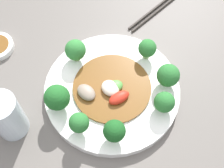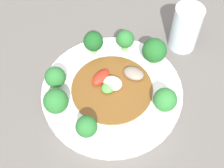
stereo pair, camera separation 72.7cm
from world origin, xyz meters
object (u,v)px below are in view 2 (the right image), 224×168
(broccoli_southwest, at_px, (55,77))
(stirfry_center, at_px, (113,85))
(plate, at_px, (112,92))
(drinking_glass, at_px, (186,28))
(broccoli_south, at_px, (56,101))
(broccoli_northeast, at_px, (165,100))
(broccoli_northwest, at_px, (125,40))
(broccoli_southeast, at_px, (87,127))
(broccoli_north, at_px, (154,51))
(broccoli_west, at_px, (93,42))

(broccoli_southwest, distance_m, stirfry_center, 0.13)
(broccoli_southwest, height_order, stirfry_center, broccoli_southwest)
(plate, distance_m, drinking_glass, 0.24)
(broccoli_south, relative_size, broccoli_northeast, 1.03)
(stirfry_center, relative_size, drinking_glass, 1.54)
(plate, height_order, broccoli_northwest, broccoli_northwest)
(broccoli_southeast, relative_size, stirfry_center, 0.31)
(plate, height_order, broccoli_north, broccoli_north)
(broccoli_northwest, distance_m, broccoli_south, 0.22)
(broccoli_north, height_order, broccoli_northeast, broccoli_north)
(broccoli_southeast, relative_size, drinking_glass, 0.48)
(broccoli_northwest, relative_size, stirfry_center, 0.32)
(broccoli_southwest, distance_m, broccoli_west, 0.13)
(drinking_glass, bearing_deg, broccoli_west, -108.98)
(broccoli_southeast, bearing_deg, plate, 125.89)
(broccoli_southwest, bearing_deg, broccoli_west, 111.23)
(drinking_glass, bearing_deg, broccoli_northeast, -48.92)
(drinking_glass, bearing_deg, broccoli_southeast, -70.78)
(broccoli_southwest, bearing_deg, drinking_glass, 85.27)
(broccoli_southeast, height_order, broccoli_southwest, broccoli_southeast)
(broccoli_southwest, relative_size, broccoli_west, 0.90)
(broccoli_southeast, relative_size, broccoli_southwest, 1.06)
(broccoli_northeast, xyz_separation_m, stirfry_center, (-0.10, -0.06, -0.03))
(broccoli_northeast, height_order, stirfry_center, broccoli_northeast)
(broccoli_northwest, relative_size, broccoli_south, 0.93)
(broccoli_north, distance_m, drinking_glass, 0.11)
(broccoli_west, relative_size, broccoli_northwest, 1.03)
(broccoli_west, distance_m, broccoli_northeast, 0.22)
(broccoli_south, xyz_separation_m, broccoli_northeast, (0.11, 0.20, -0.00))
(broccoli_north, distance_m, broccoli_southeast, 0.24)
(broccoli_west, bearing_deg, broccoli_south, -53.41)
(broccoli_southwest, xyz_separation_m, drinking_glass, (0.03, 0.33, 0.01))
(broccoli_southwest, xyz_separation_m, stirfry_center, (0.07, 0.11, -0.02))
(plate, xyz_separation_m, stirfry_center, (-0.00, 0.01, 0.02))
(broccoli_north, bearing_deg, broccoli_south, -87.71)
(broccoli_west, bearing_deg, broccoli_northeast, 13.44)
(broccoli_northwest, bearing_deg, drinking_glass, 73.82)
(stirfry_center, bearing_deg, broccoli_northwest, 135.45)
(broccoli_southeast, bearing_deg, drinking_glass, 109.22)
(broccoli_south, relative_size, stirfry_center, 0.34)
(broccoli_north, bearing_deg, drinking_glass, 102.06)
(broccoli_southeast, bearing_deg, broccoli_northeast, 80.96)
(broccoli_south, bearing_deg, broccoli_northeast, 60.86)
(broccoli_southwest, distance_m, broccoli_south, 0.07)
(broccoli_southeast, distance_m, broccoli_northwest, 0.24)
(broccoli_west, bearing_deg, broccoli_southwest, -68.77)
(plate, bearing_deg, broccoli_southwest, -125.15)
(broccoli_southwest, distance_m, broccoli_northwest, 0.19)
(broccoli_south, bearing_deg, drinking_glass, 95.27)
(broccoli_south, distance_m, drinking_glass, 0.36)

